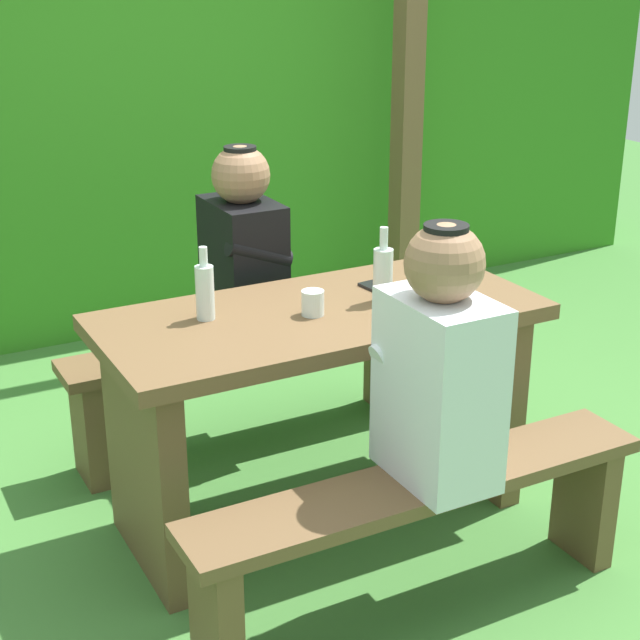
# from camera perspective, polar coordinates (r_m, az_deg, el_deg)

# --- Properties ---
(ground_plane) EXTENTS (12.00, 12.00, 0.00)m
(ground_plane) POSITION_cam_1_polar(r_m,az_deg,el_deg) (3.38, 0.00, -11.26)
(ground_plane) COLOR #417935
(hedge_backdrop) EXTENTS (6.40, 0.62, 1.88)m
(hedge_backdrop) POSITION_cam_1_polar(r_m,az_deg,el_deg) (5.02, -12.35, 10.63)
(hedge_backdrop) COLOR #33801F
(hedge_backdrop) RESTS_ON ground_plane
(pergola_post_right) EXTENTS (0.12, 0.12, 2.08)m
(pergola_post_right) POSITION_cam_1_polar(r_m,az_deg,el_deg) (5.02, 5.14, 12.12)
(pergola_post_right) COLOR brown
(pergola_post_right) RESTS_ON ground_plane
(picnic_table) EXTENTS (1.40, 0.64, 0.74)m
(picnic_table) POSITION_cam_1_polar(r_m,az_deg,el_deg) (3.14, 0.00, -3.45)
(picnic_table) COLOR brown
(picnic_table) RESTS_ON ground_plane
(bench_near) EXTENTS (1.40, 0.24, 0.44)m
(bench_near) POSITION_cam_1_polar(r_m,az_deg,el_deg) (2.78, 5.89, -11.45)
(bench_near) COLOR brown
(bench_near) RESTS_ON ground_plane
(bench_far) EXTENTS (1.40, 0.24, 0.44)m
(bench_far) POSITION_cam_1_polar(r_m,az_deg,el_deg) (3.71, -4.34, -2.74)
(bench_far) COLOR brown
(bench_far) RESTS_ON ground_plane
(person_white_shirt) EXTENTS (0.25, 0.35, 0.72)m
(person_white_shirt) POSITION_cam_1_polar(r_m,az_deg,el_deg) (2.59, 6.99, -2.62)
(person_white_shirt) COLOR silver
(person_white_shirt) RESTS_ON bench_near
(person_black_coat) EXTENTS (0.25, 0.35, 0.72)m
(person_black_coat) POSITION_cam_1_polar(r_m,az_deg,el_deg) (3.55, -4.57, 4.00)
(person_black_coat) COLOR black
(person_black_coat) RESTS_ON bench_far
(drinking_glass) EXTENTS (0.07, 0.07, 0.08)m
(drinking_glass) POSITION_cam_1_polar(r_m,az_deg,el_deg) (2.99, -0.43, 1.01)
(drinking_glass) COLOR silver
(drinking_glass) RESTS_ON picnic_table
(bottle_left) EXTENTS (0.06, 0.06, 0.24)m
(bottle_left) POSITION_cam_1_polar(r_m,az_deg,el_deg) (3.12, 6.39, 2.93)
(bottle_left) COLOR silver
(bottle_left) RESTS_ON picnic_table
(bottle_right) EXTENTS (0.06, 0.06, 0.25)m
(bottle_right) POSITION_cam_1_polar(r_m,az_deg,el_deg) (3.09, 3.71, 2.75)
(bottle_right) COLOR silver
(bottle_right) RESTS_ON picnic_table
(bottle_center) EXTENTS (0.06, 0.06, 0.23)m
(bottle_center) POSITION_cam_1_polar(r_m,az_deg,el_deg) (2.96, -6.77, 1.74)
(bottle_center) COLOR silver
(bottle_center) RESTS_ON picnic_table
(cell_phone) EXTENTS (0.09, 0.15, 0.01)m
(cell_phone) POSITION_cam_1_polar(r_m,az_deg,el_deg) (3.24, 3.45, 1.89)
(cell_phone) COLOR black
(cell_phone) RESTS_ON picnic_table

